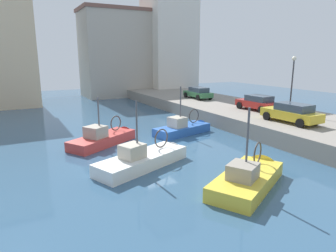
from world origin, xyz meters
TOP-DOWN VIEW (x-y plane):
  - water_surface at (0.00, 0.00)m, footprint 80.00×80.00m
  - quay_wall at (11.50, 0.00)m, footprint 9.00×56.00m
  - fishing_boat_blue at (3.77, 2.01)m, footprint 5.82×3.00m
  - fishing_boat_red at (-2.69, 2.11)m, footprint 5.94×4.48m
  - fishing_boat_white at (-1.94, -3.25)m, footprint 6.67×4.00m
  - fishing_boat_yellow at (1.36, -7.95)m, footprint 6.07×4.52m
  - parked_car_red at (11.50, 2.15)m, footprint 1.99×4.05m
  - parked_car_green at (11.06, 11.25)m, footprint 1.91×3.99m
  - parked_car_yellow at (9.90, -2.99)m, footprint 2.02×4.44m
  - quay_streetlamp at (13.00, -0.19)m, footprint 0.36×0.36m
  - waterfront_building_west_mid at (14.77, 25.46)m, footprint 7.38×6.99m
  - waterfront_building_central at (6.59, 27.48)m, footprint 10.27×7.12m

SIDE VIEW (x-z plane):
  - water_surface at x=0.00m, z-range 0.00..0.00m
  - fishing_boat_yellow at x=1.36m, z-range -2.29..2.47m
  - fishing_boat_white at x=-1.94m, z-range -2.21..2.39m
  - fishing_boat_red at x=-2.69m, z-range -1.98..2.19m
  - fishing_boat_blue at x=3.77m, z-range -2.17..2.39m
  - quay_wall at x=11.50m, z-range 0.00..1.20m
  - parked_car_green at x=11.06m, z-range 1.22..2.54m
  - parked_car_red at x=11.50m, z-range 1.22..2.59m
  - parked_car_yellow at x=9.90m, z-range 1.21..2.67m
  - quay_streetlamp at x=13.00m, z-range 2.04..6.87m
  - waterfront_building_central at x=6.59m, z-range 0.02..12.94m
  - waterfront_building_west_mid at x=14.77m, z-range 0.02..24.05m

